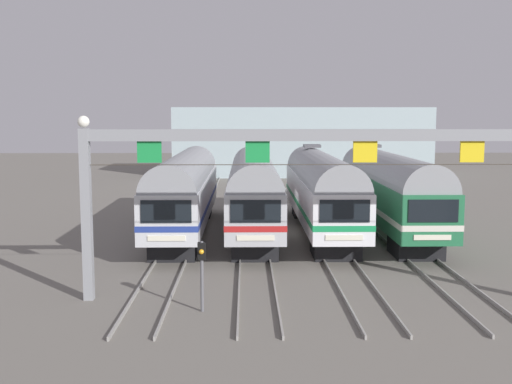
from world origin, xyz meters
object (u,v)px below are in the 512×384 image
commuter_train_stainless (253,188)px  catenary_gantry (311,166)px  yard_signal_mast (202,262)px  commuter_train_green (388,188)px  commuter_train_silver (185,188)px  commuter_train_white (321,188)px

commuter_train_stainless → catenary_gantry: catenary_gantry is taller
commuter_train_stainless → catenary_gantry: bearing=-81.5°
commuter_train_stainless → yard_signal_mast: bearing=-97.6°
commuter_train_stainless → commuter_train_green: bearing=0.0°
yard_signal_mast → commuter_train_stainless: bearing=82.4°
commuter_train_green → commuter_train_silver: bearing=-180.0°
commuter_train_stainless → catenary_gantry: (2.01, -13.49, 2.42)m
commuter_train_silver → commuter_train_stainless: size_ratio=1.00×
commuter_train_stainless → commuter_train_green: (8.04, 0.00, 0.00)m
catenary_gantry → commuter_train_silver: bearing=114.1°
commuter_train_silver → commuter_train_white: bearing=0.0°
commuter_train_stainless → commuter_train_white: 4.02m
commuter_train_white → yard_signal_mast: size_ratio=7.06×
commuter_train_silver → commuter_train_green: size_ratio=1.00×
commuter_train_stainless → catenary_gantry: size_ratio=1.04×
commuter_train_green → commuter_train_white: bearing=180.0°
commuter_train_silver → commuter_train_stainless: same height
catenary_gantry → yard_signal_mast: size_ratio=6.76×
yard_signal_mast → catenary_gantry: bearing=20.9°
commuter_train_green → commuter_train_stainless: bearing=-180.0°
commuter_train_silver → yard_signal_mast: 15.19m
commuter_train_white → commuter_train_green: bearing=0.0°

